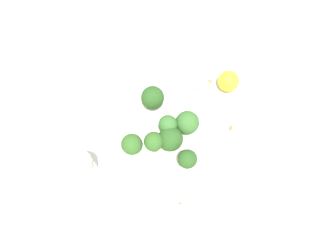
% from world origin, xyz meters
% --- Properties ---
extents(ground_plane, '(3.00, 3.00, 0.00)m').
position_xyz_m(ground_plane, '(0.00, 0.00, 0.00)').
color(ground_plane, silver).
extents(bowl, '(0.21, 0.21, 0.04)m').
position_xyz_m(bowl, '(0.00, 0.00, 0.02)').
color(bowl, silver).
rests_on(bowl, ground_plane).
extents(broccoli_floret_0, '(0.04, 0.04, 0.05)m').
position_xyz_m(broccoli_floret_0, '(-0.04, 0.00, 0.07)').
color(broccoli_floret_0, '#8EB770').
rests_on(broccoli_floret_0, bowl).
extents(broccoli_floret_1, '(0.03, 0.03, 0.05)m').
position_xyz_m(broccoli_floret_1, '(-0.02, 0.07, 0.07)').
color(broccoli_floret_1, '#7A9E5B').
rests_on(broccoli_floret_1, bowl).
extents(broccoli_floret_2, '(0.04, 0.04, 0.05)m').
position_xyz_m(broccoli_floret_2, '(0.02, -0.06, 0.07)').
color(broccoli_floret_2, '#8EB770').
rests_on(broccoli_floret_2, bowl).
extents(broccoli_floret_3, '(0.04, 0.04, 0.05)m').
position_xyz_m(broccoli_floret_3, '(-0.00, 0.02, 0.06)').
color(broccoli_floret_3, '#84AD66').
rests_on(broccoli_floret_3, bowl).
extents(broccoli_floret_4, '(0.04, 0.04, 0.05)m').
position_xyz_m(broccoli_floret_4, '(0.07, 0.03, 0.07)').
color(broccoli_floret_4, '#84AD66').
rests_on(broccoli_floret_4, bowl).
extents(broccoli_floret_5, '(0.03, 0.03, 0.05)m').
position_xyz_m(broccoli_floret_5, '(-0.00, 0.00, 0.07)').
color(broccoli_floret_5, '#8EB770').
rests_on(broccoli_floret_5, bowl).
extents(broccoli_floret_6, '(0.03, 0.03, 0.05)m').
position_xyz_m(broccoli_floret_6, '(0.03, 0.03, 0.07)').
color(broccoli_floret_6, '#7A9E5B').
rests_on(broccoli_floret_6, bowl).
extents(pepper_shaker, '(0.04, 0.04, 0.07)m').
position_xyz_m(pepper_shaker, '(0.16, 0.04, 0.04)').
color(pepper_shaker, silver).
rests_on(pepper_shaker, ground_plane).
extents(lemon_wedge, '(0.04, 0.04, 0.04)m').
position_xyz_m(lemon_wedge, '(-0.14, -0.09, 0.02)').
color(lemon_wedge, yellow).
rests_on(lemon_wedge, ground_plane).
extents(almond_crumb_0, '(0.01, 0.01, 0.01)m').
position_xyz_m(almond_crumb_0, '(-0.00, 0.13, 0.00)').
color(almond_crumb_0, olive).
rests_on(almond_crumb_0, ground_plane).
extents(almond_crumb_1, '(0.01, 0.01, 0.01)m').
position_xyz_m(almond_crumb_1, '(-0.11, -0.11, 0.00)').
color(almond_crumb_1, '#AD7F4C').
rests_on(almond_crumb_1, ground_plane).
extents(almond_crumb_2, '(0.01, 0.01, 0.01)m').
position_xyz_m(almond_crumb_2, '(-0.13, -0.00, 0.00)').
color(almond_crumb_2, olive).
rests_on(almond_crumb_2, ground_plane).
extents(almond_crumb_3, '(0.01, 0.01, 0.01)m').
position_xyz_m(almond_crumb_3, '(-0.08, -0.09, 0.00)').
color(almond_crumb_3, olive).
rests_on(almond_crumb_3, ground_plane).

